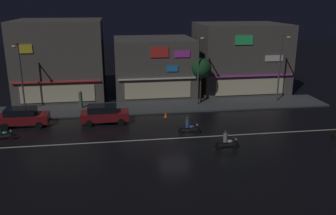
% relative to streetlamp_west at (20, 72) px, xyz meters
% --- Properties ---
extents(ground_plane, '(140.00, 140.00, 0.00)m').
position_rel_streetlamp_west_xyz_m(ground_plane, '(13.68, -9.20, -4.16)').
color(ground_plane, black).
extents(lane_divider_stripe, '(33.76, 0.16, 0.01)m').
position_rel_streetlamp_west_xyz_m(lane_divider_stripe, '(13.68, -9.20, -4.15)').
color(lane_divider_stripe, beige).
rests_on(lane_divider_stripe, ground).
extents(sidewalk_far, '(35.54, 4.48, 0.14)m').
position_rel_streetlamp_west_xyz_m(sidewalk_far, '(13.68, -0.28, -4.09)').
color(sidewalk_far, '#424447').
rests_on(sidewalk_far, ground).
extents(storefront_left_block, '(9.10, 8.34, 6.54)m').
position_rel_streetlamp_west_xyz_m(storefront_left_block, '(13.68, 6.04, -0.89)').
color(storefront_left_block, '#56514C').
rests_on(storefront_left_block, ground).
extents(storefront_center_block, '(9.58, 9.13, 8.70)m').
position_rel_streetlamp_west_xyz_m(storefront_center_block, '(3.02, 6.44, 0.19)').
color(storefront_center_block, '#56514C').
rests_on(storefront_center_block, ground).
extents(storefront_right_block, '(10.29, 8.75, 8.12)m').
position_rel_streetlamp_west_xyz_m(storefront_right_block, '(24.34, 6.25, -0.10)').
color(storefront_right_block, '#56514C').
rests_on(storefront_right_block, ground).
extents(streetlamp_west, '(0.44, 1.64, 6.77)m').
position_rel_streetlamp_west_xyz_m(streetlamp_west, '(0.00, 0.00, 0.00)').
color(streetlamp_west, '#47494C').
rests_on(streetlamp_west, sidewalk_far).
extents(streetlamp_mid, '(0.44, 1.64, 7.27)m').
position_rel_streetlamp_west_xyz_m(streetlamp_mid, '(17.67, -0.34, 0.26)').
color(streetlamp_mid, '#47494C').
rests_on(streetlamp_mid, sidewalk_far).
extents(streetlamp_east, '(0.44, 1.64, 7.24)m').
position_rel_streetlamp_west_xyz_m(streetlamp_east, '(26.58, -0.43, 0.25)').
color(streetlamp_east, '#47494C').
rests_on(streetlamp_east, sidewalk_far).
extents(pedestrian_on_sidewalk, '(0.37, 0.37, 1.86)m').
position_rel_streetlamp_west_xyz_m(pedestrian_on_sidewalk, '(5.49, 0.34, -3.16)').
color(pedestrian_on_sidewalk, '#4C664C').
rests_on(pedestrian_on_sidewalk, sidewalk_far).
extents(street_tree, '(2.11, 2.11, 4.77)m').
position_rel_streetlamp_west_xyz_m(street_tree, '(18.20, 0.71, -0.34)').
color(street_tree, '#473323').
rests_on(street_tree, sidewalk_far).
extents(parked_car_near_kerb, '(4.30, 1.98, 1.67)m').
position_rel_streetlamp_west_xyz_m(parked_car_near_kerb, '(0.82, -4.22, -3.29)').
color(parked_car_near_kerb, maroon).
rests_on(parked_car_near_kerb, ground).
extents(parked_car_trailing, '(4.30, 1.98, 1.67)m').
position_rel_streetlamp_west_xyz_m(parked_car_trailing, '(7.96, -4.44, -3.29)').
color(parked_car_trailing, maroon).
rests_on(parked_car_trailing, ground).
extents(motorcycle_lead, '(1.90, 0.60, 1.52)m').
position_rel_streetlamp_west_xyz_m(motorcycle_lead, '(15.00, -8.35, -3.52)').
color(motorcycle_lead, black).
rests_on(motorcycle_lead, ground).
extents(motorcycle_following, '(1.90, 0.60, 1.52)m').
position_rel_streetlamp_west_xyz_m(motorcycle_following, '(-0.10, -7.55, -3.52)').
color(motorcycle_following, black).
rests_on(motorcycle_following, ground).
extents(motorcycle_trailing_far, '(1.90, 0.60, 1.52)m').
position_rel_streetlamp_west_xyz_m(motorcycle_trailing_far, '(17.15, -11.96, -3.52)').
color(motorcycle_trailing_far, black).
rests_on(motorcycle_trailing_far, ground).
extents(traffic_cone, '(0.36, 0.36, 0.55)m').
position_rel_streetlamp_west_xyz_m(traffic_cone, '(13.73, -3.66, -3.88)').
color(traffic_cone, orange).
rests_on(traffic_cone, ground).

